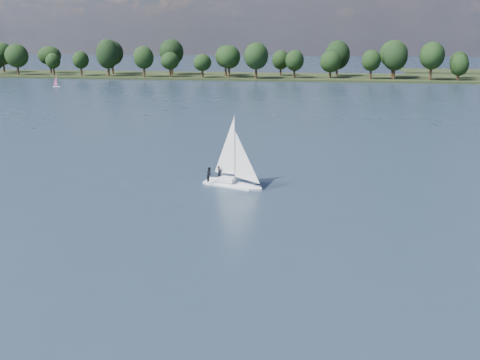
# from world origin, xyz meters

# --- Properties ---
(ground) EXTENTS (700.00, 700.00, 0.00)m
(ground) POSITION_xyz_m (0.00, 100.00, 0.00)
(ground) COLOR #233342
(ground) RESTS_ON ground
(far_shore) EXTENTS (660.00, 40.00, 1.50)m
(far_shore) POSITION_xyz_m (0.00, 212.00, 0.00)
(far_shore) COLOR black
(far_shore) RESTS_ON ground
(sailboat) EXTENTS (7.20, 4.23, 9.16)m
(sailboat) POSITION_xyz_m (0.89, 42.27, 2.56)
(sailboat) COLOR white
(sailboat) RESTS_ON ground
(dinghy_pink) EXTENTS (2.70, 1.16, 4.24)m
(dinghy_pink) POSITION_xyz_m (-80.58, 158.23, 1.00)
(dinghy_pink) COLOR white
(dinghy_pink) RESTS_ON ground
(treeline) EXTENTS (563.05, 74.14, 17.82)m
(treeline) POSITION_xyz_m (-2.87, 208.13, 8.16)
(treeline) COLOR black
(treeline) RESTS_ON ground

